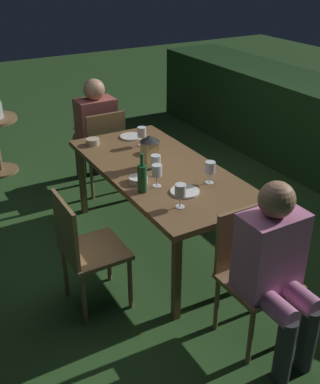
{
  "coord_description": "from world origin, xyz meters",
  "views": [
    {
      "loc": [
        2.93,
        -1.68,
        2.27
      ],
      "look_at": [
        0.0,
        0.0,
        0.51
      ],
      "focal_mm": 43.9,
      "sensor_mm": 36.0,
      "label": 1
    }
  ],
  "objects_px": {
    "chair_head_near": "(103,148)",
    "wine_glass_c": "(157,172)",
    "wine_glass_d": "(210,168)",
    "bowl_salad": "(138,180)",
    "wine_glass_b": "(142,133)",
    "chair_head_far": "(252,269)",
    "lantern_centerpiece": "(150,149)",
    "wine_glass_a": "(156,162)",
    "chair_side_left_b": "(85,247)",
    "green_bottle_on_table": "(142,178)",
    "bowl_olives": "(93,141)",
    "bowl_bread": "(148,150)",
    "dining_table": "(160,174)",
    "person_in_pink": "(276,266)",
    "wine_glass_e": "(180,191)",
    "person_in_rust": "(94,127)",
    "plate_b": "(185,192)"
  },
  "relations": [
    {
      "from": "chair_head_near",
      "to": "wine_glass_c",
      "type": "height_order",
      "value": "wine_glass_c"
    },
    {
      "from": "wine_glass_c",
      "to": "chair_head_near",
      "type": "bearing_deg",
      "value": 172.81
    },
    {
      "from": "wine_glass_d",
      "to": "bowl_salad",
      "type": "xyz_separation_m",
      "value": [
        -0.27,
        -0.46,
        -0.09
      ]
    },
    {
      "from": "wine_glass_b",
      "to": "wine_glass_d",
      "type": "xyz_separation_m",
      "value": [
        0.9,
        0.09,
        0.0
      ]
    },
    {
      "from": "chair_head_near",
      "to": "chair_head_far",
      "type": "height_order",
      "value": "same"
    },
    {
      "from": "lantern_centerpiece",
      "to": "wine_glass_a",
      "type": "xyz_separation_m",
      "value": [
        0.17,
        -0.04,
        -0.03
      ]
    },
    {
      "from": "chair_side_left_b",
      "to": "green_bottle_on_table",
      "type": "xyz_separation_m",
      "value": [
        -0.12,
        0.51,
        0.35
      ]
    },
    {
      "from": "wine_glass_d",
      "to": "bowl_olives",
      "type": "distance_m",
      "value": 1.23
    },
    {
      "from": "chair_side_left_b",
      "to": "bowl_bread",
      "type": "xyz_separation_m",
      "value": [
        -0.72,
        0.88,
        0.26
      ]
    },
    {
      "from": "bowl_olives",
      "to": "wine_glass_b",
      "type": "bearing_deg",
      "value": 57.26
    },
    {
      "from": "chair_head_near",
      "to": "green_bottle_on_table",
      "type": "distance_m",
      "value": 1.52
    },
    {
      "from": "wine_glass_b",
      "to": "green_bottle_on_table",
      "type": "bearing_deg",
      "value": -27.7
    },
    {
      "from": "dining_table",
      "to": "bowl_salad",
      "type": "relative_size",
      "value": 12.99
    },
    {
      "from": "chair_side_left_b",
      "to": "person_in_pink",
      "type": "distance_m",
      "value": 1.26
    },
    {
      "from": "person_in_pink",
      "to": "bowl_bread",
      "type": "bearing_deg",
      "value": 177.91
    },
    {
      "from": "lantern_centerpiece",
      "to": "wine_glass_e",
      "type": "height_order",
      "value": "lantern_centerpiece"
    },
    {
      "from": "green_bottle_on_table",
      "to": "bowl_olives",
      "type": "bearing_deg",
      "value": 177.8
    },
    {
      "from": "wine_glass_e",
      "to": "green_bottle_on_table",
      "type": "bearing_deg",
      "value": -160.89
    },
    {
      "from": "wine_glass_a",
      "to": "green_bottle_on_table",
      "type": "bearing_deg",
      "value": -49.65
    },
    {
      "from": "person_in_pink",
      "to": "green_bottle_on_table",
      "type": "height_order",
      "value": "person_in_pink"
    },
    {
      "from": "person_in_rust",
      "to": "bowl_salad",
      "type": "distance_m",
      "value": 1.53
    },
    {
      "from": "chair_side_left_b",
      "to": "green_bottle_on_table",
      "type": "relative_size",
      "value": 3.0
    },
    {
      "from": "dining_table",
      "to": "chair_head_far",
      "type": "distance_m",
      "value": 1.17
    },
    {
      "from": "bowl_bread",
      "to": "lantern_centerpiece",
      "type": "bearing_deg",
      "value": -25.58
    },
    {
      "from": "chair_head_far",
      "to": "bowl_olives",
      "type": "bearing_deg",
      "value": -171.78
    },
    {
      "from": "chair_head_near",
      "to": "lantern_centerpiece",
      "type": "distance_m",
      "value": 1.17
    },
    {
      "from": "bowl_bread",
      "to": "wine_glass_d",
      "type": "bearing_deg",
      "value": 9.77
    },
    {
      "from": "person_in_pink",
      "to": "wine_glass_b",
      "type": "xyz_separation_m",
      "value": [
        -1.84,
        0.1,
        0.2
      ]
    },
    {
      "from": "chair_head_far",
      "to": "wine_glass_c",
      "type": "relative_size",
      "value": 5.15
    },
    {
      "from": "green_bottle_on_table",
      "to": "bowl_salad",
      "type": "bearing_deg",
      "value": 164.41
    },
    {
      "from": "bowl_olives",
      "to": "green_bottle_on_table",
      "type": "bearing_deg",
      "value": -2.2
    },
    {
      "from": "dining_table",
      "to": "green_bottle_on_table",
      "type": "distance_m",
      "value": 0.45
    },
    {
      "from": "lantern_centerpiece",
      "to": "wine_glass_c",
      "type": "relative_size",
      "value": 1.57
    },
    {
      "from": "person_in_rust",
      "to": "wine_glass_d",
      "type": "distance_m",
      "value": 1.79
    },
    {
      "from": "chair_side_left_b",
      "to": "chair_head_near",
      "type": "bearing_deg",
      "value": 152.4
    },
    {
      "from": "chair_head_far",
      "to": "chair_side_left_b",
      "type": "bearing_deg",
      "value": -132.43
    },
    {
      "from": "wine_glass_c",
      "to": "bowl_olives",
      "type": "bearing_deg",
      "value": -174.69
    },
    {
      "from": "person_in_pink",
      "to": "wine_glass_d",
      "type": "relative_size",
      "value": 6.8
    },
    {
      "from": "chair_side_left_b",
      "to": "green_bottle_on_table",
      "type": "distance_m",
      "value": 0.63
    },
    {
      "from": "chair_head_near",
      "to": "bowl_olives",
      "type": "height_order",
      "value": "chair_head_near"
    },
    {
      "from": "wine_glass_b",
      "to": "wine_glass_e",
      "type": "bearing_deg",
      "value": -14.93
    },
    {
      "from": "plate_b",
      "to": "bowl_olives",
      "type": "bearing_deg",
      "value": -169.62
    },
    {
      "from": "plate_b",
      "to": "bowl_olives",
      "type": "height_order",
      "value": "bowl_olives"
    },
    {
      "from": "chair_side_left_b",
      "to": "bowl_bread",
      "type": "relative_size",
      "value": 7.2
    },
    {
      "from": "wine_glass_b",
      "to": "bowl_salad",
      "type": "height_order",
      "value": "wine_glass_b"
    },
    {
      "from": "lantern_centerpiece",
      "to": "green_bottle_on_table",
      "type": "bearing_deg",
      "value": -35.99
    },
    {
      "from": "lantern_centerpiece",
      "to": "wine_glass_a",
      "type": "relative_size",
      "value": 1.57
    },
    {
      "from": "bowl_salad",
      "to": "chair_head_near",
      "type": "bearing_deg",
      "value": 168.27
    },
    {
      "from": "person_in_rust",
      "to": "dining_table",
      "type": "bearing_deg",
      "value": -0.0
    },
    {
      "from": "wine_glass_e",
      "to": "plate_b",
      "type": "height_order",
      "value": "wine_glass_e"
    }
  ]
}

